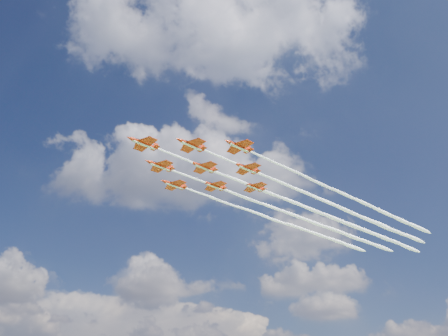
{
  "coord_description": "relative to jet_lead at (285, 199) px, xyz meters",
  "views": [
    {
      "loc": [
        12.28,
        -119.72,
        17.81
      ],
      "look_at": [
        6.35,
        -6.73,
        79.4
      ],
      "focal_mm": 35.0,
      "sensor_mm": 36.0,
      "label": 1
    }
  ],
  "objects": [
    {
      "name": "jet_tail",
      "position": [
        30.34,
        28.56,
        0.0
      ],
      "size": [
        87.86,
        82.82,
        2.44
      ],
      "rotation": [
        0.0,
        0.0,
        0.76
      ],
      "color": "red"
    },
    {
      "name": "jet_row2_port",
      "position": [
        12.94,
        1.46,
        0.0
      ],
      "size": [
        87.86,
        82.82,
        2.44
      ],
      "rotation": [
        0.0,
        0.0,
        0.76
      ],
      "color": "red"
    },
    {
      "name": "jet_row2_starb",
      "position": [
        2.23,
        12.83,
        0.0
      ],
      "size": [
        87.86,
        82.82,
        2.44
      ],
      "rotation": [
        0.0,
        0.0,
        0.76
      ],
      "color": "red"
    },
    {
      "name": "jet_lead",
      "position": [
        0.0,
        0.0,
        0.0
      ],
      "size": [
        87.86,
        82.82,
        2.44
      ],
      "rotation": [
        0.0,
        0.0,
        0.76
      ],
      "color": "red"
    },
    {
      "name": "jet_row3_centre",
      "position": [
        15.17,
        14.28,
        0.0
      ],
      "size": [
        87.86,
        82.82,
        2.44
      ],
      "rotation": [
        0.0,
        0.0,
        0.76
      ],
      "color": "red"
    },
    {
      "name": "jet_row3_port",
      "position": [
        25.87,
        2.91,
        0.0
      ],
      "size": [
        87.86,
        82.82,
        2.44
      ],
      "rotation": [
        0.0,
        0.0,
        0.76
      ],
      "color": "red"
    },
    {
      "name": "jet_row4_starb",
      "position": [
        17.4,
        27.11,
        0.0
      ],
      "size": [
        87.86,
        82.82,
        2.44
      ],
      "rotation": [
        0.0,
        0.0,
        0.76
      ],
      "color": "red"
    },
    {
      "name": "jet_row4_port",
      "position": [
        28.11,
        15.74,
        0.0
      ],
      "size": [
        87.86,
        82.82,
        2.44
      ],
      "rotation": [
        0.0,
        0.0,
        0.76
      ],
      "color": "red"
    },
    {
      "name": "jet_row3_starb",
      "position": [
        4.46,
        25.65,
        0.0
      ],
      "size": [
        87.86,
        82.82,
        2.44
      ],
      "rotation": [
        0.0,
        0.0,
        0.76
      ],
      "color": "red"
    }
  ]
}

